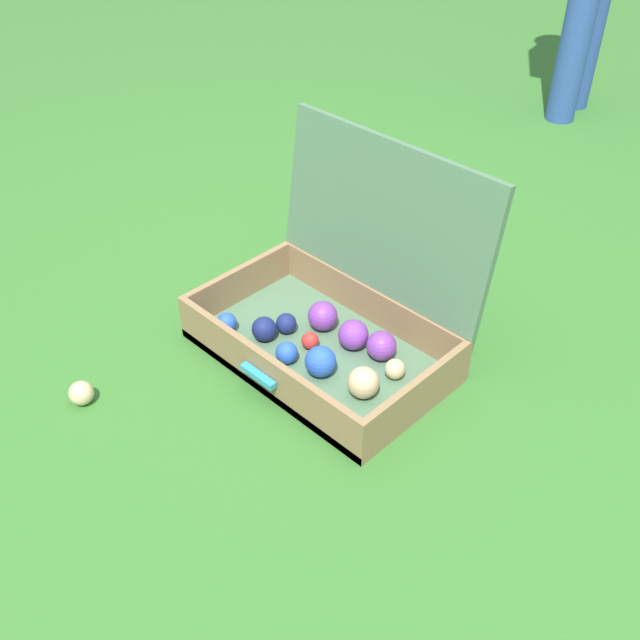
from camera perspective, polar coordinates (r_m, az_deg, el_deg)
name	(u,v)px	position (r m, az deg, el deg)	size (l,w,h in m)	color
ground_plane	(316,368)	(1.90, -0.29, -3.77)	(16.00, 16.00, 0.00)	#336B28
open_suitcase	(338,313)	(1.89, 1.39, 0.52)	(0.66, 0.49, 0.53)	#4C7051
stray_ball_on_grass	(81,393)	(1.88, -18.04, -5.41)	(0.06, 0.06, 0.06)	#D1B784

